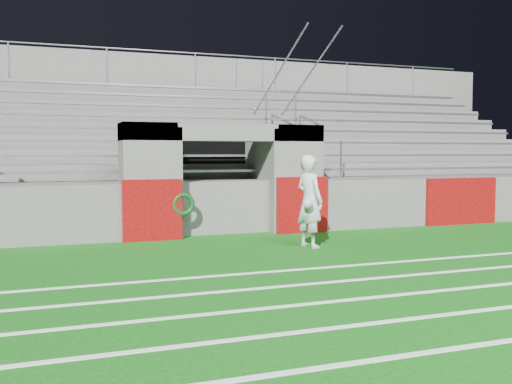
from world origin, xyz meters
name	(u,v)px	position (x,y,z in m)	size (l,w,h in m)	color
ground	(280,259)	(0.00, 0.00, 0.00)	(90.00, 90.00, 0.00)	#0D4F0E
field_markings	(471,346)	(0.00, -5.00, 0.01)	(28.00, 8.09, 0.01)	white
stadium_structure	(182,167)	(0.00, 7.97, 1.49)	(26.00, 8.48, 5.42)	#565452
goalkeeper_with_ball	(310,201)	(1.07, 0.99, 0.94)	(0.62, 0.80, 1.89)	silver
hose_coil	(183,204)	(-1.12, 2.92, 0.79)	(0.51, 0.15, 0.51)	#0C400E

